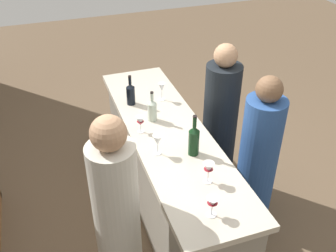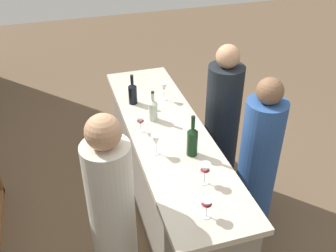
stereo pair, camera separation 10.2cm
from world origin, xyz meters
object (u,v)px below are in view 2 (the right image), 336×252
(wine_bottle_leftmost_dark_green, at_px, (192,140))
(wine_glass_far_left, at_px, (156,140))
(person_center_guest, at_px, (222,125))
(wine_glass_near_right, at_px, (207,205))
(wine_bottle_second_left_clear_pale, at_px, (153,109))
(person_left_guest, at_px, (259,161))
(wine_bottle_center_near_black, at_px, (133,93))
(wine_glass_far_center, at_px, (140,121))
(wine_glass_near_left, at_px, (164,88))
(person_right_guest, at_px, (113,221))
(wine_glass_near_center, at_px, (205,170))

(wine_bottle_leftmost_dark_green, relative_size, wine_glass_far_left, 2.01)
(person_center_guest, bearing_deg, wine_glass_near_right, 49.28)
(wine_bottle_second_left_clear_pale, xyz_separation_m, person_left_guest, (-0.49, -0.79, -0.36))
(wine_bottle_center_near_black, bearing_deg, person_center_guest, -109.23)
(wine_glass_far_center, relative_size, person_left_guest, 0.10)
(wine_bottle_leftmost_dark_green, distance_m, wine_bottle_center_near_black, 0.92)
(wine_glass_far_center, bearing_deg, wine_bottle_leftmost_dark_green, -144.13)
(wine_bottle_leftmost_dark_green, height_order, wine_glass_far_left, wine_bottle_leftmost_dark_green)
(wine_glass_near_left, relative_size, wine_glass_far_center, 1.17)
(person_right_guest, bearing_deg, wine_glass_near_right, -39.69)
(wine_glass_near_right, relative_size, wine_glass_far_left, 0.85)
(person_center_guest, height_order, person_right_guest, person_right_guest)
(wine_glass_near_center, distance_m, wine_glass_far_left, 0.48)
(wine_glass_near_center, distance_m, person_right_guest, 0.71)
(wine_glass_far_center, distance_m, person_left_guest, 1.06)
(wine_bottle_second_left_clear_pale, relative_size, wine_glass_far_left, 1.63)
(wine_glass_near_right, bearing_deg, wine_glass_near_left, -6.29)
(wine_glass_near_center, bearing_deg, wine_glass_near_right, 160.46)
(wine_glass_far_center, xyz_separation_m, person_left_guest, (-0.35, -0.93, -0.36))
(wine_bottle_leftmost_dark_green, bearing_deg, wine_glass_far_left, 70.83)
(wine_glass_near_left, bearing_deg, wine_glass_near_center, 177.15)
(wine_glass_near_right, distance_m, wine_glass_far_left, 0.72)
(wine_bottle_center_near_black, xyz_separation_m, wine_glass_near_right, (-1.50, -0.13, -0.01))
(wine_glass_near_center, height_order, wine_glass_far_left, wine_glass_far_left)
(wine_glass_near_left, xyz_separation_m, person_left_guest, (-0.80, -0.60, -0.38))
(wine_bottle_center_near_black, xyz_separation_m, wine_glass_far_center, (-0.47, 0.04, -0.01))
(wine_bottle_second_left_clear_pale, relative_size, wine_glass_near_center, 1.68)
(wine_glass_near_left, bearing_deg, wine_glass_near_right, 173.71)
(wine_glass_near_left, distance_m, person_center_guest, 0.66)
(person_left_guest, bearing_deg, wine_bottle_leftmost_dark_green, -8.74)
(wine_glass_near_right, bearing_deg, wine_bottle_second_left_clear_pale, 1.17)
(wine_glass_far_center, height_order, person_left_guest, person_left_guest)
(wine_glass_far_left, bearing_deg, wine_bottle_second_left_clear_pale, -12.45)
(wine_glass_near_left, distance_m, wine_glass_near_center, 1.19)
(wine_bottle_leftmost_dark_green, xyz_separation_m, wine_glass_near_right, (-0.62, 0.13, -0.03))
(wine_bottle_second_left_clear_pale, distance_m, wine_glass_near_center, 0.89)
(person_left_guest, relative_size, person_right_guest, 0.91)
(wine_bottle_second_left_clear_pale, height_order, person_left_guest, person_left_guest)
(wine_glass_far_left, xyz_separation_m, person_center_guest, (0.52, -0.79, -0.35))
(wine_glass_far_left, bearing_deg, wine_glass_far_center, 7.38)
(wine_bottle_center_near_black, height_order, wine_glass_near_left, wine_bottle_center_near_black)
(wine_glass_near_left, xyz_separation_m, wine_glass_far_center, (-0.45, 0.33, -0.02))
(person_left_guest, bearing_deg, wine_glass_near_left, -67.35)
(wine_bottle_leftmost_dark_green, xyz_separation_m, wine_glass_far_center, (0.41, 0.30, -0.03))
(wine_glass_near_center, relative_size, person_left_guest, 0.11)
(wine_glass_near_left, bearing_deg, person_right_guest, 149.14)
(wine_glass_far_center, relative_size, person_center_guest, 0.10)
(wine_bottle_leftmost_dark_green, bearing_deg, wine_glass_near_left, -2.23)
(wine_glass_far_left, relative_size, person_right_guest, 0.11)
(wine_glass_near_left, distance_m, wine_glass_far_center, 0.56)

